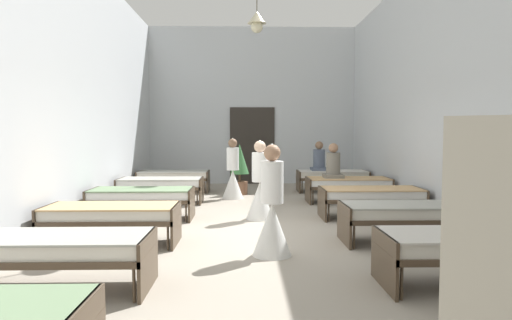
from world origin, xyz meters
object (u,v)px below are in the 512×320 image
(bed_right_row_1, at_px, (472,246))
(bed_left_row_5, at_px, (174,176))
(bed_right_row_5, at_px, (332,176))
(nurse_near_aisle, at_px, (272,216))
(bed_left_row_1, at_px, (57,248))
(bed_left_row_3, at_px, (142,196))
(bed_left_row_4, at_px, (161,184))
(bed_right_row_2, at_px, (407,213))
(nurse_far_aisle, at_px, (233,177))
(nurse_mid_aisle, at_px, (260,191))
(bed_left_row_2, at_px, (112,214))
(potted_plant, at_px, (240,166))
(bed_right_row_4, at_px, (348,184))
(patient_seated_secondary, at_px, (333,165))
(bed_right_row_3, at_px, (371,195))
(patient_seated_primary, at_px, (319,160))

(bed_right_row_1, relative_size, bed_left_row_5, 1.00)
(bed_right_row_5, distance_m, nurse_near_aisle, 6.66)
(bed_left_row_1, distance_m, bed_left_row_3, 3.80)
(bed_left_row_1, relative_size, bed_left_row_4, 1.00)
(bed_right_row_2, xyz_separation_m, bed_left_row_4, (-4.32, 3.80, 0.00))
(bed_left_row_1, distance_m, bed_right_row_2, 4.72)
(bed_left_row_1, distance_m, nurse_far_aisle, 6.59)
(nurse_mid_aisle, bearing_deg, bed_right_row_2, -8.50)
(bed_right_row_1, bearing_deg, nurse_near_aisle, 148.19)
(bed_left_row_2, relative_size, bed_left_row_4, 1.00)
(bed_left_row_2, relative_size, potted_plant, 1.44)
(bed_left_row_5, distance_m, potted_plant, 1.89)
(bed_right_row_2, height_order, nurse_near_aisle, nurse_near_aisle)
(bed_left_row_2, height_order, nurse_near_aisle, nurse_near_aisle)
(bed_right_row_2, height_order, bed_right_row_4, same)
(bed_left_row_4, bearing_deg, bed_left_row_2, -90.00)
(nurse_near_aisle, distance_m, patient_seated_secondary, 4.77)
(bed_left_row_2, height_order, bed_right_row_4, same)
(bed_left_row_2, height_order, bed_left_row_5, same)
(bed_right_row_4, height_order, bed_left_row_5, same)
(bed_right_row_1, relative_size, nurse_mid_aisle, 1.28)
(potted_plant, bearing_deg, nurse_near_aisle, -85.14)
(bed_left_row_3, bearing_deg, nurse_far_aisle, 57.74)
(nurse_mid_aisle, height_order, nurse_far_aisle, same)
(bed_right_row_3, relative_size, bed_right_row_5, 1.00)
(nurse_near_aisle, height_order, nurse_mid_aisle, same)
(bed_left_row_5, height_order, nurse_mid_aisle, nurse_mid_aisle)
(bed_right_row_3, distance_m, bed_right_row_4, 1.90)
(bed_left_row_1, xyz_separation_m, bed_left_row_2, (0.00, 1.90, 0.00))
(bed_right_row_1, xyz_separation_m, bed_left_row_2, (-4.32, 1.90, 0.00))
(nurse_near_aisle, xyz_separation_m, nurse_mid_aisle, (-0.08, 2.52, 0.00))
(bed_left_row_3, distance_m, nurse_mid_aisle, 2.21)
(bed_right_row_1, height_order, bed_right_row_5, same)
(bed_left_row_1, xyz_separation_m, nurse_far_aisle, (1.63, 6.39, 0.09))
(bed_right_row_2, relative_size, bed_left_row_3, 1.00)
(bed_right_row_1, height_order, bed_right_row_2, same)
(potted_plant, bearing_deg, bed_right_row_2, -64.05)
(bed_right_row_2, relative_size, bed_left_row_5, 1.00)
(bed_right_row_5, relative_size, nurse_mid_aisle, 1.28)
(bed_left_row_3, xyz_separation_m, patient_seated_secondary, (3.97, 1.91, 0.43))
(bed_right_row_1, height_order, patient_seated_secondary, patient_seated_secondary)
(nurse_far_aisle, bearing_deg, nurse_near_aisle, -25.27)
(bed_left_row_1, xyz_separation_m, bed_right_row_2, (4.32, 1.90, 0.00))
(bed_right_row_5, xyz_separation_m, potted_plant, (-2.53, -0.50, 0.31))
(patient_seated_secondary, bearing_deg, potted_plant, 147.46)
(bed_right_row_2, height_order, nurse_mid_aisle, nurse_mid_aisle)
(bed_right_row_5, bearing_deg, bed_right_row_3, -90.00)
(bed_right_row_4, height_order, patient_seated_primary, patient_seated_primary)
(bed_right_row_2, bearing_deg, potted_plant, 115.95)
(nurse_far_aisle, height_order, patient_seated_primary, nurse_far_aisle)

